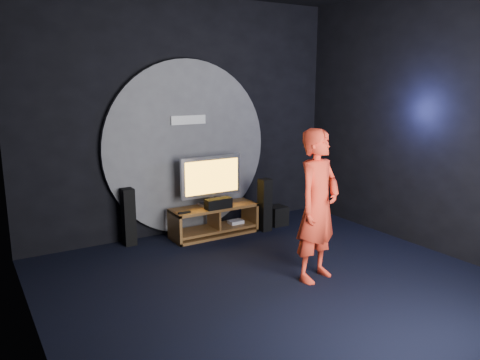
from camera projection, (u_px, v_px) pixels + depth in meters
name	position (u px, v px, depth m)	size (l,w,h in m)	color
floor	(283.00, 289.00, 5.25)	(5.00, 5.00, 0.00)	black
back_wall	(185.00, 117.00, 6.97)	(5.00, 0.04, 3.50)	black
left_wall	(26.00, 152.00, 3.61)	(0.04, 5.00, 3.50)	black
right_wall	(439.00, 122.00, 6.15)	(0.04, 5.00, 3.50)	black
wall_disc_panel	(187.00, 148.00, 7.02)	(2.60, 0.11, 2.60)	#515156
media_console	(214.00, 222.00, 7.04)	(1.32, 0.45, 0.45)	brown
tv	(211.00, 179.00, 6.95)	(0.98, 0.22, 0.74)	#B2B2B9
center_speaker	(218.00, 203.00, 6.84)	(0.40, 0.15, 0.15)	black
remote	(184.00, 213.00, 6.61)	(0.18, 0.05, 0.02)	black
tower_speaker_left	(129.00, 217.00, 6.58)	(0.16, 0.18, 0.82)	black
tower_speaker_right	(265.00, 205.00, 7.21)	(0.16, 0.18, 0.82)	black
subwoofer	(277.00, 216.00, 7.54)	(0.28, 0.28, 0.31)	black
player	(318.00, 206.00, 5.35)	(0.65, 0.42, 1.77)	red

